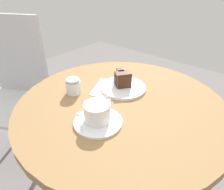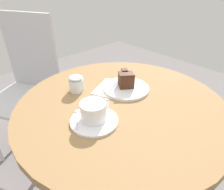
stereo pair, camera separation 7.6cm
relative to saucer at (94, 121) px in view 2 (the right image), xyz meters
name	(u,v)px [view 2 (the right image)]	position (x,y,z in m)	size (l,w,h in m)	color
cafe_table	(121,124)	(0.15, 0.02, -0.11)	(0.84, 0.84, 0.69)	olive
saucer	(94,121)	(0.00, 0.00, 0.00)	(0.17, 0.17, 0.01)	white
coffee_cup	(94,111)	(0.00, 0.00, 0.04)	(0.12, 0.09, 0.07)	white
teaspoon	(77,116)	(-0.03, 0.06, 0.01)	(0.08, 0.09, 0.00)	silver
cake_plate	(126,88)	(0.24, 0.08, 0.00)	(0.20, 0.20, 0.01)	white
cake_slice	(126,79)	(0.25, 0.09, 0.04)	(0.09, 0.10, 0.07)	#422619
fork	(118,81)	(0.26, 0.14, 0.01)	(0.14, 0.07, 0.00)	silver
napkin	(115,88)	(0.21, 0.12, 0.00)	(0.21, 0.20, 0.00)	silver
cafe_chair	(28,79)	(0.06, 0.77, -0.15)	(0.52, 0.52, 0.94)	#BCBCC1
sugar_pot	(76,83)	(0.08, 0.22, 0.03)	(0.06, 0.06, 0.07)	silver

